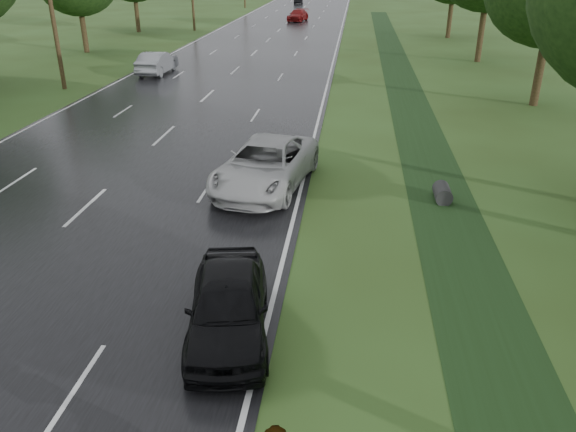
{
  "coord_description": "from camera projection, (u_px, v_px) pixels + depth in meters",
  "views": [
    {
      "loc": [
        8.39,
        -7.67,
        7.38
      ],
      "look_at": [
        6.88,
        5.36,
        1.3
      ],
      "focal_mm": 35.0,
      "sensor_mm": 36.0,
      "label": 1
    }
  ],
  "objects": [
    {
      "name": "center_line",
      "position": [
        263.0,
        44.0,
        51.43
      ],
      "size": [
        0.12,
        180.0,
        0.01
      ],
      "primitive_type": "cube",
      "color": "silver",
      "rests_on": "road"
    },
    {
      "name": "road",
      "position": [
        263.0,
        45.0,
        51.44
      ],
      "size": [
        14.0,
        180.0,
        0.04
      ],
      "primitive_type": "cube",
      "color": "black",
      "rests_on": "ground"
    },
    {
      "name": "far_car_red",
      "position": [
        298.0,
        15.0,
        69.94
      ],
      "size": [
        2.62,
        4.85,
        1.33
      ],
      "primitive_type": "imported",
      "rotation": [
        0.0,
        0.0,
        -0.17
      ],
      "color": "maroon",
      "rests_on": "road"
    },
    {
      "name": "drainage_ditch",
      "position": [
        417.0,
        127.0,
        26.53
      ],
      "size": [
        2.2,
        120.0,
        0.56
      ],
      "color": "black",
      "rests_on": "ground"
    },
    {
      "name": "dark_sedan",
      "position": [
        228.0,
        305.0,
        11.76
      ],
      "size": [
        2.33,
        4.37,
        1.41
      ],
      "primitive_type": "imported",
      "rotation": [
        0.0,
        0.0,
        0.17
      ],
      "color": "black",
      "rests_on": "road"
    },
    {
      "name": "silver_sedan",
      "position": [
        157.0,
        63.0,
        38.35
      ],
      "size": [
        1.67,
        4.52,
        1.48
      ],
      "primitive_type": "imported",
      "rotation": [
        0.0,
        0.0,
        3.12
      ],
      "color": "gray",
      "rests_on": "road"
    },
    {
      "name": "white_pickup",
      "position": [
        265.0,
        165.0,
        19.39
      ],
      "size": [
        3.57,
        6.1,
        1.59
      ],
      "primitive_type": "imported",
      "rotation": [
        0.0,
        0.0,
        -0.17
      ],
      "color": "#B9B9B9",
      "rests_on": "road"
    },
    {
      "name": "edge_stripe_east",
      "position": [
        337.0,
        46.0,
        50.72
      ],
      "size": [
        0.12,
        180.0,
        0.01
      ],
      "primitive_type": "cube",
      "color": "silver",
      "rests_on": "road"
    },
    {
      "name": "edge_stripe_west",
      "position": [
        192.0,
        43.0,
        52.13
      ],
      "size": [
        0.12,
        180.0,
        0.01
      ],
      "primitive_type": "cube",
      "color": "silver",
      "rests_on": "road"
    }
  ]
}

